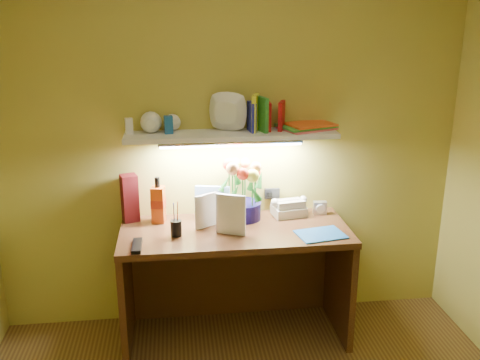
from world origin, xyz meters
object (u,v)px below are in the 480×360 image
at_px(desk_clock, 320,208).
at_px(whisky_bottle, 158,200).
at_px(desk, 235,284).
at_px(flower_bouquet, 244,190).
at_px(telephone, 289,206).

distance_m(desk_clock, whisky_bottle, 1.05).
relative_size(desk, flower_bouquet, 3.61).
distance_m(flower_bouquet, desk_clock, 0.53).
bearing_deg(whisky_bottle, telephone, 0.61).
xyz_separation_m(desk, desk_clock, (0.58, 0.19, 0.42)).
xyz_separation_m(desk_clock, whisky_bottle, (-1.05, -0.01, 0.10)).
bearing_deg(desk, whisky_bottle, 159.02).
bearing_deg(flower_bouquet, whisky_bottle, 178.94).
bearing_deg(desk, flower_bouquet, 65.73).
height_order(desk, flower_bouquet, flower_bouquet).
distance_m(flower_bouquet, telephone, 0.33).
distance_m(desk, flower_bouquet, 0.60).
height_order(flower_bouquet, whisky_bottle, flower_bouquet).
bearing_deg(telephone, desk_clock, -9.28).
xyz_separation_m(desk, whisky_bottle, (-0.46, 0.18, 0.52)).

